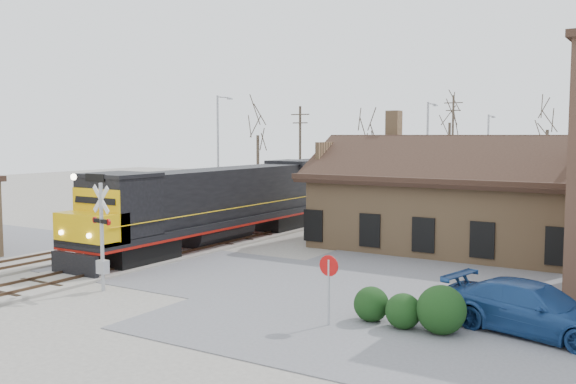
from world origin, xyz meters
name	(u,v)px	position (x,y,z in m)	size (l,w,h in m)	color
ground	(142,262)	(0.00, 0.00, 0.00)	(140.00, 140.00, 0.00)	#A59F95
road	(142,261)	(0.00, 0.00, 0.01)	(60.00, 9.00, 0.03)	#5C5C61
parking_lot	(528,290)	(18.00, 4.00, 0.02)	(22.00, 26.00, 0.03)	#5C5C61
track_main	(295,225)	(0.00, 15.00, 0.07)	(3.40, 90.00, 0.24)	#A59F95
track_siding	(243,221)	(-4.50, 15.00, 0.07)	(3.40, 90.00, 0.24)	#A59F95
depot	(448,206)	(11.99, 12.00, 2.41)	(15.20, 9.31, 7.90)	#9E7951
locomotive_lead	(210,204)	(0.00, 5.57, 2.44)	(3.12, 20.89, 4.64)	black
locomotive_trailing	(365,181)	(0.00, 26.73, 2.44)	(3.12, 20.89, 4.39)	black
crossbuck_near	(102,241)	(3.09, -5.35, 2.07)	(1.27, 0.34, 4.48)	#A5A8AD
crossbuck_far	(112,210)	(-7.48, 5.03, 1.70)	(1.02, 0.27, 3.56)	#A5A8AD
do_not_enter_sign	(329,277)	(13.30, -4.73, 1.67)	(0.72, 0.08, 2.42)	#A5A8AD
parked_car	(534,309)	(19.35, -2.06, 0.84)	(2.34, 5.77, 1.67)	navy
hedge_a	(371,304)	(14.30, -3.49, 0.61)	(1.22, 1.22, 1.22)	black
hedge_b	(403,311)	(15.56, -3.71, 0.60)	(1.20, 1.20, 1.20)	black
hedge_c	(441,310)	(16.81, -3.60, 0.80)	(1.60, 1.60, 1.60)	black
streetlight_a	(219,147)	(-10.18, 19.48, 5.40)	(0.25, 2.04, 9.71)	#A5A8AD
streetlight_b	(428,153)	(6.10, 25.05, 5.02)	(0.25, 2.04, 8.97)	#A5A8AD
streetlight_c	(488,155)	(8.27, 34.68, 4.64)	(0.25, 2.04, 8.22)	#A5A8AD
utility_pole_a	(300,152)	(-8.19, 29.50, 4.80)	(2.00, 0.24, 9.17)	#382D23
utility_pole_b	(453,143)	(2.09, 44.01, 5.54)	(2.00, 0.24, 10.61)	#382D23
tree_a	(258,125)	(-14.86, 32.06, 7.44)	(4.26, 4.26, 10.45)	#382D23
tree_b	(367,131)	(-4.46, 36.54, 6.85)	(3.93, 3.93, 9.62)	#382D23
tree_c	(450,111)	(0.54, 47.73, 9.08)	(5.20, 5.20, 12.74)	#382D23
tree_d	(548,118)	(11.57, 44.01, 8.07)	(4.62, 4.62, 11.33)	#382D23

